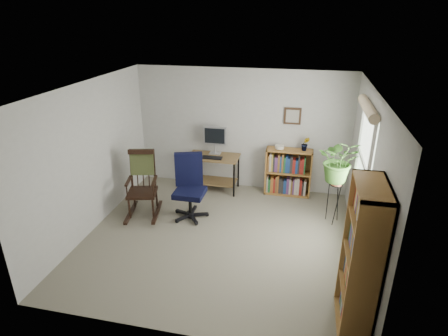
% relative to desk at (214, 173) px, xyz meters
% --- Properties ---
extents(floor, '(4.20, 4.00, 0.00)m').
position_rel_desk_xyz_m(floor, '(0.50, -1.70, -0.36)').
color(floor, gray).
rests_on(floor, ground).
extents(ceiling, '(4.20, 4.00, 0.00)m').
position_rel_desk_xyz_m(ceiling, '(0.50, -1.70, 2.04)').
color(ceiling, silver).
rests_on(ceiling, ground).
extents(wall_back, '(4.20, 0.00, 2.40)m').
position_rel_desk_xyz_m(wall_back, '(0.50, 0.30, 0.84)').
color(wall_back, '#B2B2AE').
rests_on(wall_back, ground).
extents(wall_front, '(4.20, 0.00, 2.40)m').
position_rel_desk_xyz_m(wall_front, '(0.50, -3.70, 0.84)').
color(wall_front, '#B2B2AE').
rests_on(wall_front, ground).
extents(wall_left, '(0.00, 4.00, 2.40)m').
position_rel_desk_xyz_m(wall_left, '(-1.60, -1.70, 0.84)').
color(wall_left, '#B2B2AE').
rests_on(wall_left, ground).
extents(wall_right, '(0.00, 4.00, 2.40)m').
position_rel_desk_xyz_m(wall_right, '(2.60, -1.70, 0.84)').
color(wall_right, '#B2B2AE').
rests_on(wall_right, ground).
extents(window, '(0.12, 1.20, 1.50)m').
position_rel_desk_xyz_m(window, '(2.56, -1.40, 1.04)').
color(window, silver).
rests_on(window, wall_right).
extents(desk, '(1.01, 0.55, 0.72)m').
position_rel_desk_xyz_m(desk, '(0.00, 0.00, 0.00)').
color(desk, brown).
rests_on(desk, floor).
extents(monitor, '(0.46, 0.16, 0.56)m').
position_rel_desk_xyz_m(monitor, '(0.00, 0.14, 0.64)').
color(monitor, '#AEAFB3').
rests_on(monitor, desk).
extents(keyboard, '(0.40, 0.15, 0.02)m').
position_rel_desk_xyz_m(keyboard, '(0.00, -0.12, 0.37)').
color(keyboard, black).
rests_on(keyboard, desk).
extents(office_chair, '(0.79, 0.79, 1.15)m').
position_rel_desk_xyz_m(office_chair, '(-0.13, -1.18, 0.21)').
color(office_chair, black).
rests_on(office_chair, floor).
extents(rocking_chair, '(0.84, 1.13, 1.18)m').
position_rel_desk_xyz_m(rocking_chair, '(-0.98, -1.26, 0.23)').
color(rocking_chair, black).
rests_on(rocking_chair, floor).
extents(low_bookshelf, '(0.88, 0.29, 0.93)m').
position_rel_desk_xyz_m(low_bookshelf, '(1.47, 0.12, 0.10)').
color(low_bookshelf, olive).
rests_on(low_bookshelf, floor).
extents(tall_bookshelf, '(0.33, 0.78, 1.78)m').
position_rel_desk_xyz_m(tall_bookshelf, '(2.42, -3.09, 0.53)').
color(tall_bookshelf, olive).
rests_on(tall_bookshelf, floor).
extents(plant_stand, '(0.30, 0.30, 0.83)m').
position_rel_desk_xyz_m(plant_stand, '(2.30, -0.80, 0.05)').
color(plant_stand, black).
rests_on(plant_stand, floor).
extents(spider_plant, '(1.69, 1.88, 1.46)m').
position_rel_desk_xyz_m(spider_plant, '(2.30, -0.80, 1.14)').
color(spider_plant, '#386924').
rests_on(spider_plant, plant_stand).
extents(potted_plant_small, '(0.13, 0.24, 0.11)m').
position_rel_desk_xyz_m(potted_plant_small, '(1.75, 0.13, 0.63)').
color(potted_plant_small, '#386924').
rests_on(potted_plant_small, low_bookshelf).
extents(framed_picture, '(0.32, 0.04, 0.32)m').
position_rel_desk_xyz_m(framed_picture, '(1.47, 0.27, 1.18)').
color(framed_picture, black).
rests_on(framed_picture, wall_back).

